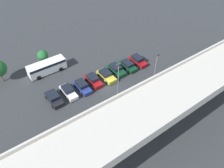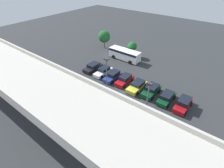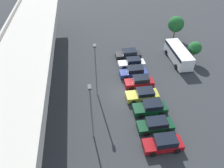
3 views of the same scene
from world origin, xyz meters
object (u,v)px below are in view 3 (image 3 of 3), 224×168
(parked_car_6, at_px, (132,63))
(parked_car_7, at_px, (128,54))
(parked_car_0, at_px, (164,143))
(parked_car_4, at_px, (140,82))
(tree_front_centre, at_px, (176,24))
(parked_car_3, at_px, (143,95))
(shuttle_bus, at_px, (179,54))
(lamp_post_near_aisle, at_px, (96,67))
(tree_front_left, at_px, (195,48))
(parked_car_1, at_px, (156,125))
(lamp_post_mid_lot, at_px, (91,109))
(parked_car_2, at_px, (150,108))
(parked_car_5, at_px, (134,72))

(parked_car_6, bearing_deg, parked_car_7, -89.39)
(parked_car_0, distance_m, parked_car_4, 11.32)
(parked_car_7, relative_size, tree_front_centre, 0.95)
(parked_car_3, bearing_deg, parked_car_0, 90.89)
(parked_car_4, height_order, tree_front_centre, tree_front_centre)
(parked_car_6, bearing_deg, parked_car_4, 89.43)
(shuttle_bus, xyz_separation_m, lamp_post_near_aisle, (-6.85, 15.04, 3.27))
(parked_car_6, distance_m, parked_car_7, 2.89)
(parked_car_6, height_order, tree_front_left, tree_front_left)
(parked_car_6, relative_size, tree_front_centre, 0.96)
(parked_car_1, distance_m, tree_front_centre, 25.41)
(parked_car_4, xyz_separation_m, shuttle_bus, (5.85, -8.44, 0.70))
(parked_car_0, xyz_separation_m, tree_front_left, (16.72, -11.12, 1.83))
(lamp_post_mid_lot, bearing_deg, tree_front_centre, -39.52)
(parked_car_1, bearing_deg, parked_car_2, -93.60)
(parked_car_7, relative_size, tree_front_left, 1.21)
(parked_car_2, bearing_deg, lamp_post_mid_lot, 20.08)
(tree_front_centre, bearing_deg, parked_car_7, 118.43)
(shuttle_bus, bearing_deg, lamp_post_near_aisle, 114.51)
(lamp_post_near_aisle, relative_size, tree_front_left, 2.17)
(parked_car_2, bearing_deg, shuttle_bus, -126.23)
(parked_car_2, bearing_deg, parked_car_4, -89.58)
(parked_car_0, xyz_separation_m, lamp_post_near_aisle, (10.32, 6.47, 3.95))
(shuttle_bus, bearing_deg, parked_car_0, 153.48)
(lamp_post_near_aisle, distance_m, tree_front_centre, 23.26)
(parked_car_0, xyz_separation_m, parked_car_3, (8.43, 0.13, -0.08))
(parked_car_0, bearing_deg, parked_car_7, -90.44)
(parked_car_3, relative_size, parked_car_4, 1.05)
(lamp_post_mid_lot, distance_m, tree_front_left, 23.42)
(parked_car_5, height_order, tree_front_centre, tree_front_centre)
(parked_car_6, relative_size, shuttle_bus, 0.59)
(parked_car_0, xyz_separation_m, parked_car_5, (13.97, 0.13, -0.05))
(parked_car_0, bearing_deg, parked_car_3, -89.11)
(parked_car_5, bearing_deg, tree_front_centre, -134.07)
(parked_car_1, bearing_deg, shuttle_bus, -120.83)
(lamp_post_mid_lot, xyz_separation_m, tree_front_centre, (22.68, -18.71, -1.35))
(lamp_post_mid_lot, height_order, tree_front_left, lamp_post_mid_lot)
(parked_car_4, bearing_deg, parked_car_2, 90.42)
(parked_car_2, height_order, parked_car_3, parked_car_2)
(parked_car_1, bearing_deg, parked_car_5, -89.41)
(parked_car_2, bearing_deg, tree_front_left, -134.83)
(parked_car_0, height_order, lamp_post_near_aisle, lamp_post_near_aisle)
(parked_car_2, bearing_deg, parked_car_7, -89.92)
(parked_car_3, bearing_deg, parked_car_5, -90.02)
(lamp_post_near_aisle, bearing_deg, parked_car_5, -60.03)
(parked_car_4, xyz_separation_m, parked_car_6, (5.41, -0.05, -0.07))
(lamp_post_mid_lot, relative_size, tree_front_left, 2.05)
(parked_car_7, height_order, lamp_post_mid_lot, lamp_post_mid_lot)
(parked_car_2, relative_size, shuttle_bus, 0.58)
(parked_car_1, distance_m, lamp_post_near_aisle, 10.70)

